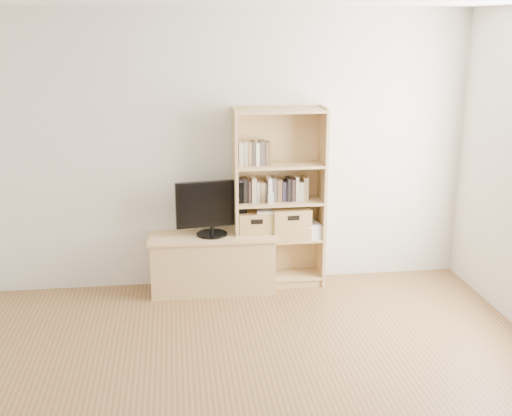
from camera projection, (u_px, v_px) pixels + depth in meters
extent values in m
cube|color=beige|center=(233.00, 151.00, 6.02)|extent=(4.50, 0.02, 2.60)
cube|color=tan|center=(213.00, 264.00, 6.08)|extent=(1.15, 0.45, 0.53)
cube|color=tan|center=(279.00, 199.00, 6.05)|extent=(0.86, 0.31, 1.72)
cube|color=black|center=(211.00, 208.00, 5.92)|extent=(0.67, 0.13, 0.52)
cube|color=#252132|center=(279.00, 189.00, 6.04)|extent=(0.80, 0.20, 0.21)
cube|color=#252132|center=(259.00, 155.00, 5.92)|extent=(0.35, 0.14, 0.18)
cube|color=white|center=(271.00, 199.00, 5.94)|extent=(0.06, 0.04, 0.10)
cube|color=#A8894C|center=(255.00, 225.00, 6.08)|extent=(0.33, 0.27, 0.27)
cube|color=#A8894C|center=(290.00, 222.00, 6.12)|extent=(0.37, 0.31, 0.30)
cube|color=white|center=(273.00, 210.00, 6.05)|extent=(0.32, 0.24, 0.02)
cube|color=beige|center=(309.00, 230.00, 6.17)|extent=(0.22, 0.28, 0.12)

